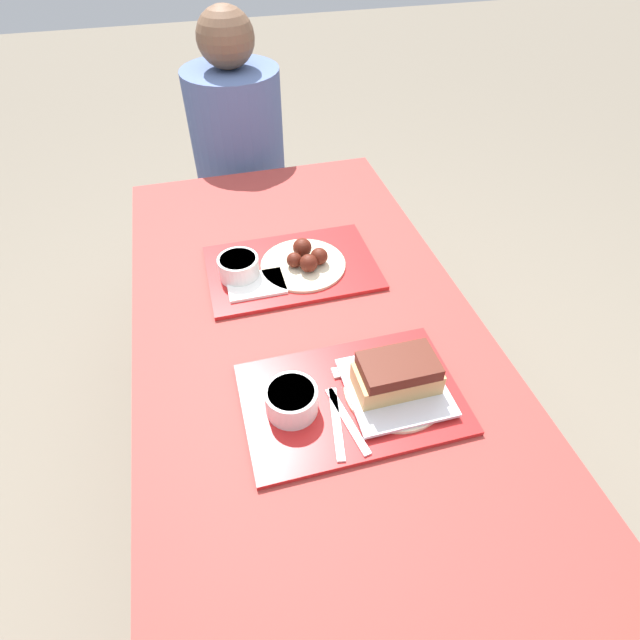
# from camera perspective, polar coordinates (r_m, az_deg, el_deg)

# --- Properties ---
(ground_plane) EXTENTS (12.00, 12.00, 0.00)m
(ground_plane) POSITION_cam_1_polar(r_m,az_deg,el_deg) (1.79, -0.88, -17.62)
(ground_plane) COLOR #706656
(picnic_table) EXTENTS (0.82, 1.59, 0.73)m
(picnic_table) POSITION_cam_1_polar(r_m,az_deg,el_deg) (1.27, -1.19, -3.90)
(picnic_table) COLOR maroon
(picnic_table) RESTS_ON ground_plane
(picnic_bench_far) EXTENTS (0.78, 0.28, 0.45)m
(picnic_bench_far) POSITION_cam_1_polar(r_m,az_deg,el_deg) (2.21, -7.66, 10.82)
(picnic_bench_far) COLOR maroon
(picnic_bench_far) RESTS_ON ground_plane
(tray_near) EXTENTS (0.45, 0.30, 0.01)m
(tray_near) POSITION_cam_1_polar(r_m,az_deg,el_deg) (1.05, 3.63, -8.93)
(tray_near) COLOR red
(tray_near) RESTS_ON picnic_table
(tray_far) EXTENTS (0.45, 0.30, 0.01)m
(tray_far) POSITION_cam_1_polar(r_m,az_deg,el_deg) (1.36, -3.23, 5.99)
(tray_far) COLOR red
(tray_far) RESTS_ON picnic_table
(bowl_coleslaw_near) EXTENTS (0.11, 0.11, 0.06)m
(bowl_coleslaw_near) POSITION_cam_1_polar(r_m,az_deg,el_deg) (1.00, -3.27, -9.06)
(bowl_coleslaw_near) COLOR white
(bowl_coleslaw_near) RESTS_ON tray_near
(brisket_sandwich_plate) EXTENTS (0.21, 0.21, 0.09)m
(brisket_sandwich_plate) POSITION_cam_1_polar(r_m,az_deg,el_deg) (1.04, 8.73, -6.72)
(brisket_sandwich_plate) COLOR beige
(brisket_sandwich_plate) RESTS_ON tray_near
(plastic_fork_near) EXTENTS (0.05, 0.17, 0.00)m
(plastic_fork_near) POSITION_cam_1_polar(r_m,az_deg,el_deg) (1.01, 1.91, -11.68)
(plastic_fork_near) COLOR white
(plastic_fork_near) RESTS_ON tray_near
(plastic_knife_near) EXTENTS (0.05, 0.17, 0.00)m
(plastic_knife_near) POSITION_cam_1_polar(r_m,az_deg,el_deg) (1.01, 3.13, -11.40)
(plastic_knife_near) COLOR white
(plastic_knife_near) RESTS_ON tray_near
(condiment_packet) EXTENTS (0.04, 0.03, 0.01)m
(condiment_packet) POSITION_cam_1_polar(r_m,az_deg,el_deg) (1.08, 2.35, -5.97)
(condiment_packet) COLOR #A59E93
(condiment_packet) RESTS_ON tray_near
(bowl_coleslaw_far) EXTENTS (0.11, 0.11, 0.06)m
(bowl_coleslaw_far) POSITION_cam_1_polar(r_m,az_deg,el_deg) (1.32, -9.28, 6.06)
(bowl_coleslaw_far) COLOR white
(bowl_coleslaw_far) RESTS_ON tray_far
(wings_plate_far) EXTENTS (0.23, 0.23, 0.06)m
(wings_plate_far) POSITION_cam_1_polar(r_m,az_deg,el_deg) (1.34, -1.74, 6.84)
(wings_plate_far) COLOR beige
(wings_plate_far) RESTS_ON tray_far
(napkin_far) EXTENTS (0.15, 0.10, 0.01)m
(napkin_far) POSITION_cam_1_polar(r_m,az_deg,el_deg) (1.30, -7.32, 4.03)
(napkin_far) COLOR white
(napkin_far) RESTS_ON tray_far
(person_seated_across) EXTENTS (0.34, 0.34, 0.75)m
(person_seated_across) POSITION_cam_1_polar(r_m,az_deg,el_deg) (2.02, -9.43, 19.94)
(person_seated_across) COLOR #4C6093
(person_seated_across) RESTS_ON picnic_bench_far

